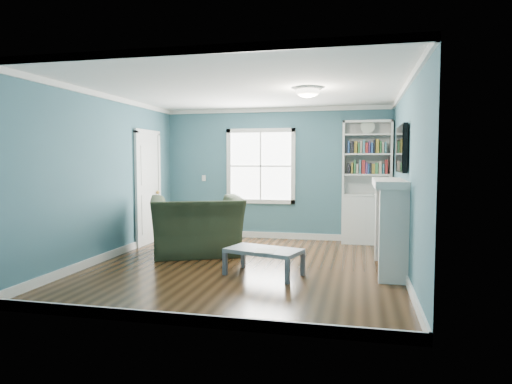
# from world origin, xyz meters

# --- Properties ---
(floor) EXTENTS (5.00, 5.00, 0.00)m
(floor) POSITION_xyz_m (0.00, 0.00, 0.00)
(floor) COLOR black
(floor) RESTS_ON ground
(room_walls) EXTENTS (5.00, 5.00, 5.00)m
(room_walls) POSITION_xyz_m (0.00, 0.00, 1.58)
(room_walls) COLOR #396271
(room_walls) RESTS_ON ground
(trim) EXTENTS (4.50, 5.00, 2.60)m
(trim) POSITION_xyz_m (0.00, 0.00, 1.24)
(trim) COLOR white
(trim) RESTS_ON ground
(window) EXTENTS (1.40, 0.06, 1.50)m
(window) POSITION_xyz_m (-0.30, 2.49, 1.45)
(window) COLOR white
(window) RESTS_ON room_walls
(bookshelf) EXTENTS (0.90, 0.35, 2.31)m
(bookshelf) POSITION_xyz_m (1.77, 2.30, 0.92)
(bookshelf) COLOR silver
(bookshelf) RESTS_ON ground
(fireplace) EXTENTS (0.44, 1.58, 1.30)m
(fireplace) POSITION_xyz_m (2.08, 0.20, 0.64)
(fireplace) COLOR black
(fireplace) RESTS_ON ground
(tv) EXTENTS (0.06, 1.10, 0.65)m
(tv) POSITION_xyz_m (2.20, 0.20, 1.72)
(tv) COLOR black
(tv) RESTS_ON fireplace
(door) EXTENTS (0.12, 0.98, 2.17)m
(door) POSITION_xyz_m (-2.22, 1.40, 1.07)
(door) COLOR silver
(door) RESTS_ON ground
(ceiling_fixture) EXTENTS (0.38, 0.38, 0.15)m
(ceiling_fixture) POSITION_xyz_m (0.90, 0.10, 2.55)
(ceiling_fixture) COLOR white
(ceiling_fixture) RESTS_ON room_walls
(light_switch) EXTENTS (0.08, 0.01, 0.12)m
(light_switch) POSITION_xyz_m (-1.50, 2.48, 1.20)
(light_switch) COLOR white
(light_switch) RESTS_ON room_walls
(recliner) EXTENTS (1.74, 1.48, 1.29)m
(recliner) POSITION_xyz_m (-1.00, 0.68, 0.64)
(recliner) COLOR black
(recliner) RESTS_ON ground
(coffee_table) EXTENTS (1.11, 0.80, 0.36)m
(coffee_table) POSITION_xyz_m (0.38, -0.44, 0.32)
(coffee_table) COLOR #505660
(coffee_table) RESTS_ON ground
(paper_sheet) EXTENTS (0.26, 0.33, 0.00)m
(paper_sheet) POSITION_xyz_m (0.42, -0.58, 0.37)
(paper_sheet) COLOR white
(paper_sheet) RESTS_ON coffee_table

